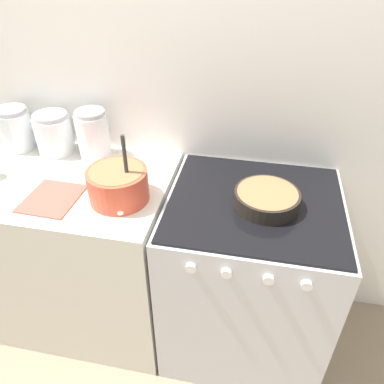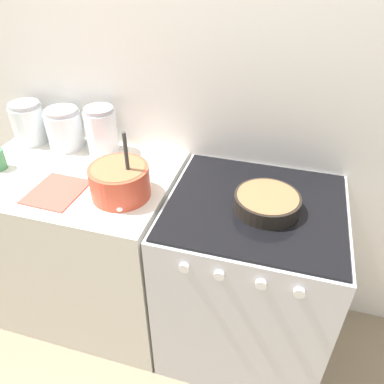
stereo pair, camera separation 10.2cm
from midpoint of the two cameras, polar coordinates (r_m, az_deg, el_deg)
name	(u,v)px [view 1 (the left image)]	position (r m, az deg, el deg)	size (l,w,h in m)	color
ground_plane	(156,376)	(2.10, -7.06, -26.08)	(12.00, 12.00, 0.00)	gray
wall_back	(183,95)	(1.80, -3.10, 14.56)	(4.91, 0.05, 2.40)	white
countertop_cabinet	(81,251)	(2.08, -17.93, -8.53)	(0.95, 0.68, 0.91)	silver
stove	(246,275)	(1.88, 6.71, -12.55)	(0.74, 0.69, 0.91)	silver
mixing_bowl	(118,183)	(1.57, -13.06, 1.30)	(0.25, 0.25, 0.30)	#D84C33
baking_pan	(267,198)	(1.53, 9.46, -1.00)	(0.27, 0.27, 0.07)	black
storage_jar_left	(16,131)	(2.13, -26.51, 8.24)	(0.17, 0.17, 0.21)	silver
storage_jar_middle	(54,136)	(2.01, -21.63, 7.93)	(0.18, 0.18, 0.20)	silver
storage_jar_right	(94,137)	(1.90, -16.29, 8.00)	(0.15, 0.15, 0.24)	silver
recipe_page	(52,198)	(1.69, -22.19, -0.93)	(0.22, 0.25, 0.01)	#CC4C3F
measuring_spoon	(118,211)	(1.52, -13.19, -2.94)	(0.12, 0.04, 0.04)	white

